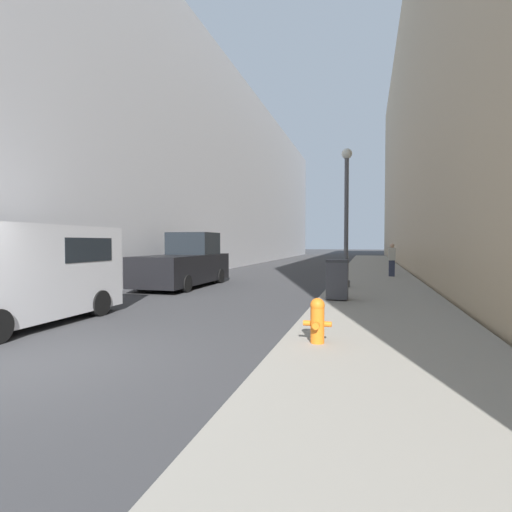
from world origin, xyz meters
TOP-DOWN VIEW (x-y plane):
  - ground_plane at (0.00, 0.00)m, footprint 200.00×200.00m
  - sidewalk_right at (5.39, 18.00)m, footprint 3.66×60.00m
  - building_left_glass at (-10.15, 26.00)m, footprint 12.00×60.00m
  - building_right_stone at (13.32, 26.00)m, footprint 12.00×60.00m
  - fire_hydrant at (4.19, 2.03)m, footprint 0.47×0.36m
  - trash_bin at (4.14, 7.25)m, footprint 0.63×0.61m
  - lamppost at (4.21, 10.72)m, footprint 0.39×0.39m
  - white_van at (-2.33, 2.51)m, footprint 2.00×4.67m
  - pickup_truck at (-2.33, 10.60)m, footprint 2.07×5.55m
  - pedestrian_on_sidewalk at (6.14, 16.07)m, footprint 0.33×0.21m

SIDE VIEW (x-z plane):
  - ground_plane at x=0.00m, z-range 0.00..0.00m
  - sidewalk_right at x=5.39m, z-range 0.00..0.15m
  - fire_hydrant at x=4.19m, z-range 0.17..0.93m
  - trash_bin at x=4.14m, z-range 0.17..1.34m
  - pickup_truck at x=-2.33m, z-range -0.19..2.06m
  - pedestrian_on_sidewalk at x=6.14m, z-range 0.16..1.78m
  - white_van at x=-2.33m, z-range 0.11..2.32m
  - lamppost at x=4.21m, z-range 0.48..5.65m
  - building_left_glass at x=-10.15m, z-range 0.00..14.23m
  - building_right_stone at x=13.32m, z-range 0.00..19.97m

